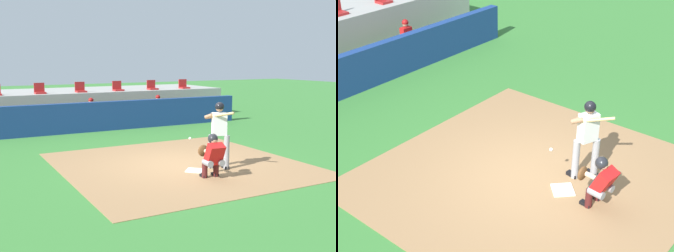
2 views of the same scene
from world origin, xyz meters
The scene contains 15 objects.
ground_plane centered at (0.00, 0.00, 0.00)m, with size 80.00×80.00×0.00m, color #387A33.
dirt_infield centered at (0.00, 0.00, 0.01)m, with size 6.40×6.40×0.01m, color #9E754C.
home_plate centered at (0.00, -0.80, 0.02)m, with size 0.44×0.44×0.02m, color white.
batter_at_plate centered at (0.69, -0.87, 1.04)m, with size 0.58×0.88×1.80m.
catcher_crouched centered at (0.01, -1.58, 0.61)m, with size 0.51×1.55×1.13m.
dugout_wall centered at (0.00, 6.50, 0.60)m, with size 13.00×0.30×1.20m, color navy.
dugout_bench centered at (0.00, 7.50, 0.23)m, with size 11.80×0.44×0.45m, color olive.
dugout_player_0 centered at (-0.12, 7.34, 0.67)m, with size 0.49×0.70×1.30m.
dugout_player_1 centered at (3.09, 7.34, 0.67)m, with size 0.49×0.70×1.30m.
stands_platform centered at (0.00, 10.90, 0.70)m, with size 15.00×4.40×1.40m, color #9E9E99.
stadium_seat_2 centered at (-1.86, 9.38, 1.53)m, with size 0.46×0.46×0.48m.
stadium_seat_3 centered at (0.00, 9.38, 1.53)m, with size 0.46×0.46×0.48m.
stadium_seat_4 centered at (1.86, 9.38, 1.53)m, with size 0.46×0.46×0.48m.
stadium_seat_5 centered at (3.71, 9.38, 1.53)m, with size 0.46×0.46×0.48m.
stadium_seat_6 centered at (5.57, 9.38, 1.53)m, with size 0.46×0.46×0.48m.
Camera 1 is at (-5.74, -10.05, 2.91)m, focal length 45.44 mm.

